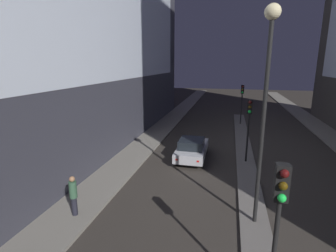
{
  "coord_description": "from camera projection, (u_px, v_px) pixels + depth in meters",
  "views": [
    {
      "loc": [
        -1.28,
        -2.14,
        6.47
      ],
      "look_at": [
        -6.93,
        21.86,
        0.5
      ],
      "focal_mm": 28.0,
      "sensor_mm": 36.0,
      "label": 1
    }
  ],
  "objects": [
    {
      "name": "street_lamp",
      "position": [
        267.0,
        77.0,
        9.43
      ],
      "size": [
        0.56,
        0.56,
        8.33
      ],
      "color": "black",
      "rests_on": "median_strip"
    },
    {
      "name": "pedestrian_on_left_sidewalk",
      "position": [
        73.0,
        194.0,
        11.01
      ],
      "size": [
        0.32,
        0.32,
        1.76
      ],
      "color": "black",
      "rests_on": "sidewalk_left"
    },
    {
      "name": "traffic_light_far",
      "position": [
        242.0,
        95.0,
        27.27
      ],
      "size": [
        0.32,
        0.42,
        4.12
      ],
      "color": "black",
      "rests_on": "median_strip"
    },
    {
      "name": "median_strip",
      "position": [
        245.0,
        156.0,
        18.59
      ],
      "size": [
        1.19,
        30.41,
        0.11
      ],
      "color": "#66605B",
      "rests_on": "ground"
    },
    {
      "name": "traffic_light_mid",
      "position": [
        249.0,
        116.0,
        16.64
      ],
      "size": [
        0.32,
        0.42,
        4.12
      ],
      "color": "black",
      "rests_on": "median_strip"
    },
    {
      "name": "car_left_lane",
      "position": [
        192.0,
        149.0,
        17.93
      ],
      "size": [
        1.88,
        4.25,
        1.48
      ],
      "color": "#B2B2B7",
      "rests_on": "ground"
    },
    {
      "name": "traffic_light_near",
      "position": [
        279.0,
        208.0,
        6.16
      ],
      "size": [
        0.32,
        0.42,
        4.12
      ],
      "color": "black",
      "rests_on": "median_strip"
    }
  ]
}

